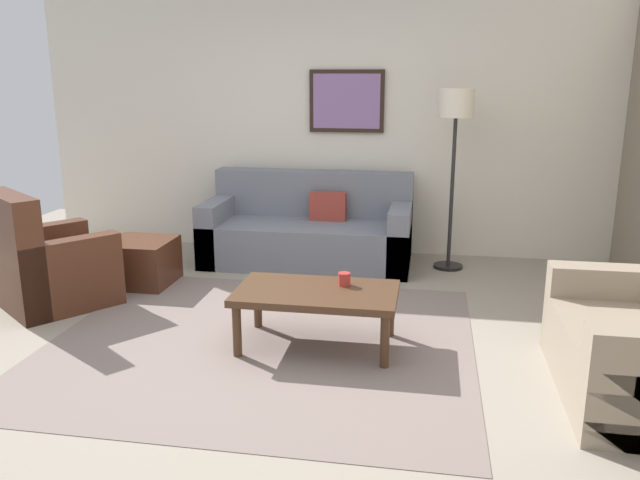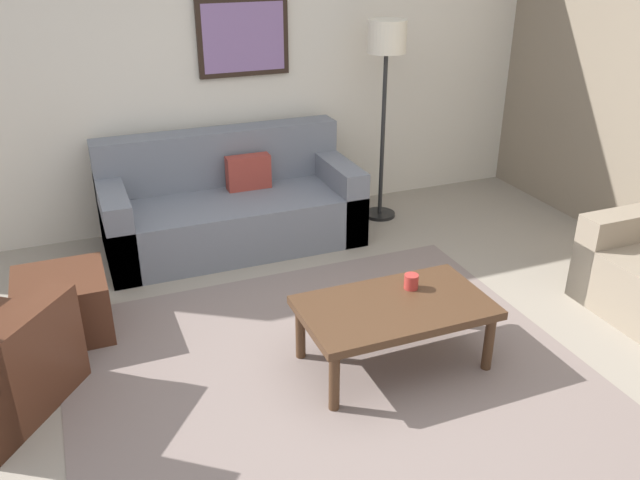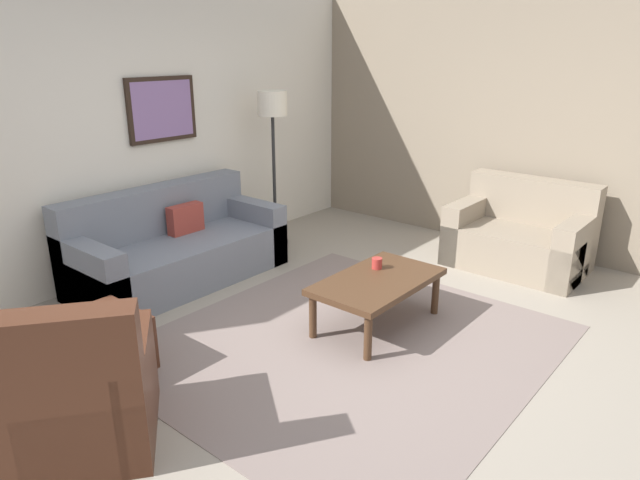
{
  "view_description": "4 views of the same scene",
  "coord_description": "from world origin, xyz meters",
  "px_view_note": "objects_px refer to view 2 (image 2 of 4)",
  "views": [
    {
      "loc": [
        -2.27,
        -3.51,
        1.78
      ],
      "look_at": [
        0.19,
        0.09,
        0.8
      ],
      "focal_mm": 34.23,
      "sensor_mm": 36.0,
      "label": 1
    },
    {
      "loc": [
        -3.28,
        -2.37,
        2.51
      ],
      "look_at": [
        0.3,
        0.1,
        0.85
      ],
      "focal_mm": 31.02,
      "sensor_mm": 36.0,
      "label": 2
    },
    {
      "loc": [
        -4.16,
        -0.3,
        2.28
      ],
      "look_at": [
        -0.08,
        0.43,
        0.83
      ],
      "focal_mm": 32.92,
      "sensor_mm": 36.0,
      "label": 3
    },
    {
      "loc": [
        -3.9,
        -0.36,
        1.62
      ],
      "look_at": [
        -0.0,
        0.12,
        0.69
      ],
      "focal_mm": 39.54,
      "sensor_mm": 36.0,
      "label": 4
    }
  ],
  "objects_px": {
    "ottoman": "(105,366)",
    "cup": "(326,333)",
    "coffee_table": "(347,342)",
    "lamp_standing": "(203,175)",
    "couch_loveseat": "(418,262)",
    "armchair_leather": "(78,414)",
    "framed_artwork": "(111,171)",
    "couch_main": "(102,310)"
  },
  "relations": [
    {
      "from": "cup",
      "to": "framed_artwork",
      "type": "relative_size",
      "value": 0.14
    },
    {
      "from": "ottoman",
      "to": "framed_artwork",
      "type": "bearing_deg",
      "value": 46.8
    },
    {
      "from": "couch_loveseat",
      "to": "coffee_table",
      "type": "height_order",
      "value": "couch_loveseat"
    },
    {
      "from": "ottoman",
      "to": "cup",
      "type": "bearing_deg",
      "value": -53.02
    },
    {
      "from": "armchair_leather",
      "to": "coffee_table",
      "type": "distance_m",
      "value": 2.08
    },
    {
      "from": "coffee_table",
      "to": "lamp_standing",
      "type": "xyz_separation_m",
      "value": [
        0.64,
        2.22,
        1.05
      ]
    },
    {
      "from": "armchair_leather",
      "to": "coffee_table",
      "type": "relative_size",
      "value": 1.03
    },
    {
      "from": "cup",
      "to": "armchair_leather",
      "type": "bearing_deg",
      "value": 152.56
    },
    {
      "from": "ottoman",
      "to": "lamp_standing",
      "type": "height_order",
      "value": "lamp_standing"
    },
    {
      "from": "coffee_table",
      "to": "cup",
      "type": "relative_size",
      "value": 10.41
    },
    {
      "from": "couch_main",
      "to": "armchair_leather",
      "type": "height_order",
      "value": "armchair_leather"
    },
    {
      "from": "ottoman",
      "to": "armchair_leather",
      "type": "bearing_deg",
      "value": -136.52
    },
    {
      "from": "couch_main",
      "to": "framed_artwork",
      "type": "xyz_separation_m",
      "value": [
        0.59,
        0.41,
        1.2
      ]
    },
    {
      "from": "coffee_table",
      "to": "framed_artwork",
      "type": "distance_m",
      "value": 2.98
    },
    {
      "from": "coffee_table",
      "to": "ottoman",
      "type": "bearing_deg",
      "value": 128.15
    },
    {
      "from": "coffee_table",
      "to": "cup",
      "type": "bearing_deg",
      "value": 140.2
    },
    {
      "from": "couch_loveseat",
      "to": "lamp_standing",
      "type": "height_order",
      "value": "lamp_standing"
    },
    {
      "from": "coffee_table",
      "to": "framed_artwork",
      "type": "height_order",
      "value": "framed_artwork"
    },
    {
      "from": "coffee_table",
      "to": "framed_artwork",
      "type": "bearing_deg",
      "value": 92.19
    },
    {
      "from": "armchair_leather",
      "to": "coffee_table",
      "type": "bearing_deg",
      "value": -28.48
    },
    {
      "from": "couch_loveseat",
      "to": "cup",
      "type": "relative_size",
      "value": 14.97
    },
    {
      "from": "coffee_table",
      "to": "framed_artwork",
      "type": "relative_size",
      "value": 1.41
    },
    {
      "from": "framed_artwork",
      "to": "couch_loveseat",
      "type": "bearing_deg",
      "value": -44.23
    },
    {
      "from": "ottoman",
      "to": "lamp_standing",
      "type": "bearing_deg",
      "value": 19.61
    },
    {
      "from": "ottoman",
      "to": "cup",
      "type": "xyz_separation_m",
      "value": [
        1.09,
        -1.45,
        0.26
      ]
    },
    {
      "from": "couch_main",
      "to": "coffee_table",
      "type": "height_order",
      "value": "couch_main"
    },
    {
      "from": "couch_loveseat",
      "to": "ottoman",
      "type": "distance_m",
      "value": 3.69
    },
    {
      "from": "couch_main",
      "to": "coffee_table",
      "type": "distance_m",
      "value": 2.44
    },
    {
      "from": "couch_loveseat",
      "to": "couch_main",
      "type": "bearing_deg",
      "value": 147.28
    },
    {
      "from": "armchair_leather",
      "to": "ottoman",
      "type": "height_order",
      "value": "armchair_leather"
    },
    {
      "from": "couch_loveseat",
      "to": "framed_artwork",
      "type": "relative_size",
      "value": 2.03
    },
    {
      "from": "coffee_table",
      "to": "armchair_leather",
      "type": "bearing_deg",
      "value": 151.52
    },
    {
      "from": "ottoman",
      "to": "coffee_table",
      "type": "bearing_deg",
      "value": -51.85
    },
    {
      "from": "couch_main",
      "to": "cup",
      "type": "xyz_separation_m",
      "value": [
        0.56,
        -2.23,
        0.17
      ]
    },
    {
      "from": "armchair_leather",
      "to": "couch_loveseat",
      "type": "bearing_deg",
      "value": -7.82
    },
    {
      "from": "couch_loveseat",
      "to": "cup",
      "type": "distance_m",
      "value": 2.45
    },
    {
      "from": "ottoman",
      "to": "cup",
      "type": "relative_size",
      "value": 5.3
    },
    {
      "from": "couch_main",
      "to": "couch_loveseat",
      "type": "height_order",
      "value": "same"
    },
    {
      "from": "couch_main",
      "to": "cup",
      "type": "relative_size",
      "value": 19.49
    },
    {
      "from": "coffee_table",
      "to": "lamp_standing",
      "type": "distance_m",
      "value": 2.54
    },
    {
      "from": "ottoman",
      "to": "coffee_table",
      "type": "height_order",
      "value": "coffee_table"
    },
    {
      "from": "couch_loveseat",
      "to": "lamp_standing",
      "type": "xyz_separation_m",
      "value": [
        -1.65,
        1.8,
        1.11
      ]
    }
  ]
}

